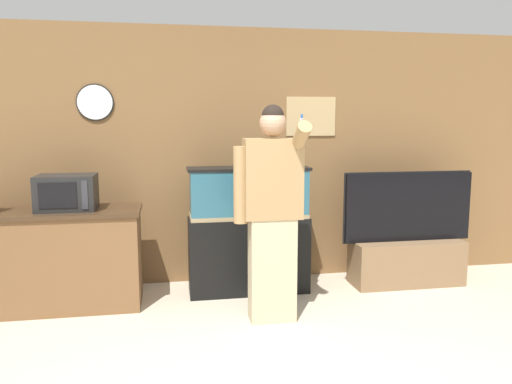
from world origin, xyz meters
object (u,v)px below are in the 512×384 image
at_px(aquarium_on_stand, 249,230).
at_px(person_standing, 271,211).
at_px(tv_on_stand, 407,251).
at_px(microwave, 67,192).
at_px(counter_island, 52,259).

height_order(aquarium_on_stand, person_standing, person_standing).
bearing_deg(tv_on_stand, aquarium_on_stand, 178.49).
xyz_separation_m(tv_on_stand, person_standing, (-1.56, -0.68, 0.59)).
distance_m(microwave, person_standing, 1.83).
relative_size(aquarium_on_stand, tv_on_stand, 0.90).
bearing_deg(aquarium_on_stand, microwave, -176.54).
xyz_separation_m(aquarium_on_stand, person_standing, (0.07, -0.73, 0.32)).
distance_m(microwave, tv_on_stand, 3.35).
bearing_deg(microwave, counter_island, -178.78).
relative_size(counter_island, aquarium_on_stand, 1.28).
bearing_deg(counter_island, person_standing, -18.47).
xyz_separation_m(counter_island, person_standing, (1.87, -0.62, 0.49)).
xyz_separation_m(microwave, tv_on_stand, (3.28, 0.06, -0.70)).
bearing_deg(person_standing, microwave, 159.85).
relative_size(aquarium_on_stand, person_standing, 0.68).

